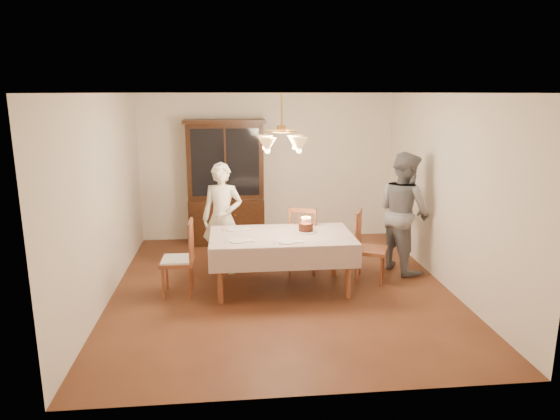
{
  "coord_description": "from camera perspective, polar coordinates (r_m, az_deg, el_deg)",
  "views": [
    {
      "loc": [
        -0.66,
        -6.35,
        2.61
      ],
      "look_at": [
        0.0,
        0.2,
        1.05
      ],
      "focal_mm": 32.0,
      "sensor_mm": 36.0,
      "label": 1
    }
  ],
  "objects": [
    {
      "name": "china_hutch",
      "position": [
        8.75,
        -6.19,
        2.91
      ],
      "size": [
        1.38,
        0.54,
        2.16
      ],
      "color": "black",
      "rests_on": "ground"
    },
    {
      "name": "room_shell",
      "position": [
        6.47,
        0.18,
        4.18
      ],
      "size": [
        5.0,
        5.0,
        5.0
      ],
      "color": "white",
      "rests_on": "ground"
    },
    {
      "name": "birthday_cake",
      "position": [
        6.79,
        2.97,
        -2.03
      ],
      "size": [
        0.3,
        0.3,
        0.2
      ],
      "color": "white",
      "rests_on": "dining_table"
    },
    {
      "name": "chair_far_side",
      "position": [
        7.39,
        2.84,
        -3.74
      ],
      "size": [
        0.56,
        0.55,
        1.0
      ],
      "color": "brown",
      "rests_on": "ground"
    },
    {
      "name": "chandelier",
      "position": [
        6.42,
        0.18,
        7.67
      ],
      "size": [
        0.62,
        0.62,
        0.73
      ],
      "color": "#BF8C3F",
      "rests_on": "ground"
    },
    {
      "name": "elderly_woman",
      "position": [
        7.3,
        -6.61,
        -0.98
      ],
      "size": [
        0.67,
        0.52,
        1.63
      ],
      "primitive_type": "imported",
      "rotation": [
        0.0,
        0.0,
        -0.24
      ],
      "color": "white",
      "rests_on": "ground"
    },
    {
      "name": "dining_table",
      "position": [
        6.67,
        0.17,
        -3.46
      ],
      "size": [
        1.9,
        1.1,
        0.76
      ],
      "color": "brown",
      "rests_on": "ground"
    },
    {
      "name": "chair_right_end",
      "position": [
        7.14,
        10.24,
        -4.58
      ],
      "size": [
        0.56,
        0.57,
        1.0
      ],
      "color": "brown",
      "rests_on": "ground"
    },
    {
      "name": "adult_in_grey",
      "position": [
        7.57,
        13.94,
        -0.23
      ],
      "size": [
        0.93,
        1.05,
        1.78
      ],
      "primitive_type": "imported",
      "rotation": [
        0.0,
        0.0,
        1.93
      ],
      "color": "slate",
      "rests_on": "ground"
    },
    {
      "name": "place_setting_near_right",
      "position": [
        6.32,
        0.92,
        -3.64
      ],
      "size": [
        0.38,
        0.23,
        0.02
      ],
      "color": "white",
      "rests_on": "dining_table"
    },
    {
      "name": "chair_left_end",
      "position": [
        6.68,
        -11.58,
        -5.78
      ],
      "size": [
        0.43,
        0.45,
        1.0
      ],
      "color": "brown",
      "rests_on": "ground"
    },
    {
      "name": "place_setting_near_left",
      "position": [
        6.38,
        -4.69,
        -3.52
      ],
      "size": [
        0.38,
        0.23,
        0.02
      ],
      "color": "white",
      "rests_on": "dining_table"
    },
    {
      "name": "place_setting_far_left",
      "position": [
        6.92,
        -5.08,
        -2.19
      ],
      "size": [
        0.39,
        0.25,
        0.02
      ],
      "color": "white",
      "rests_on": "dining_table"
    },
    {
      "name": "ground",
      "position": [
        6.9,
        0.17,
        -8.9
      ],
      "size": [
        5.0,
        5.0,
        0.0
      ],
      "primitive_type": "plane",
      "color": "#552A18",
      "rests_on": "ground"
    }
  ]
}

